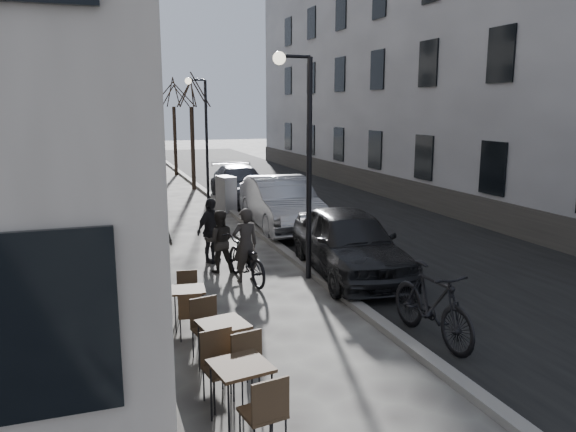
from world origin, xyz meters
TOP-DOWN VIEW (x-y plane):
  - ground at (0.00, 0.00)m, footprint 120.00×120.00m
  - road at (3.85, 16.00)m, footprint 7.30×60.00m
  - kerb at (0.20, 16.00)m, footprint 0.25×60.00m
  - building_right at (9.50, 16.50)m, footprint 4.00×35.00m
  - streetlamp_near at (-0.17, 6.00)m, footprint 0.90×0.28m
  - streetlamp_far at (-0.17, 18.00)m, footprint 0.90×0.28m
  - tree_near at (-0.10, 21.00)m, footprint 2.40×2.40m
  - tree_far at (-0.10, 27.00)m, footprint 2.40×2.40m
  - bistro_set_a at (-3.02, 0.51)m, footprint 0.79×1.73m
  - bistro_set_b at (-2.92, 1.94)m, footprint 0.78×1.69m
  - bistro_set_c at (-3.10, 3.99)m, footprint 0.65×1.48m
  - utility_cabinet at (0.09, 14.89)m, footprint 0.65×0.97m
  - bicycle at (-1.44, 6.26)m, footprint 0.98×2.06m
  - cyclist_rider at (-1.44, 6.26)m, footprint 0.68×0.50m
  - pedestrian_near at (-1.84, 7.18)m, footprint 0.81×0.67m
  - pedestrian_mid at (-3.33, 7.66)m, footprint 1.30×1.15m
  - pedestrian_far at (-1.87, 8.10)m, footprint 1.01×0.94m
  - car_near at (1.00, 5.93)m, footprint 2.31×4.82m
  - car_mid at (1.10, 11.31)m, footprint 2.03×5.17m
  - car_far at (1.12, 16.90)m, footprint 2.49×5.24m
  - moped at (0.70, 2.00)m, footprint 0.74×2.23m

SIDE VIEW (x-z plane):
  - ground at x=0.00m, z-range 0.00..0.00m
  - road at x=3.85m, z-range 0.00..0.00m
  - kerb at x=0.20m, z-range 0.00..0.12m
  - bistro_set_c at x=-3.10m, z-range 0.01..0.86m
  - bistro_set_b at x=-2.92m, z-range 0.01..0.98m
  - bistro_set_a at x=-3.02m, z-range 0.01..1.00m
  - bicycle at x=-1.44m, z-range 0.00..1.04m
  - moped at x=0.70m, z-range 0.00..1.32m
  - utility_cabinet at x=0.09m, z-range 0.00..1.34m
  - car_far at x=1.12m, z-range 0.00..1.48m
  - pedestrian_near at x=-1.84m, z-range 0.00..1.51m
  - car_near at x=1.00m, z-range 0.00..1.59m
  - pedestrian_far at x=-1.87m, z-range 0.00..1.67m
  - car_mid at x=1.10m, z-range 0.00..1.68m
  - cyclist_rider at x=-1.44m, z-range 0.00..1.70m
  - pedestrian_mid at x=-3.33m, z-range 0.00..1.74m
  - streetlamp_near at x=-0.17m, z-range 0.62..5.71m
  - streetlamp_far at x=-0.17m, z-range 0.62..5.71m
  - tree_near at x=-0.10m, z-range 1.81..7.51m
  - tree_far at x=-0.10m, z-range 1.81..7.51m
  - building_right at x=9.50m, z-range 0.00..16.00m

